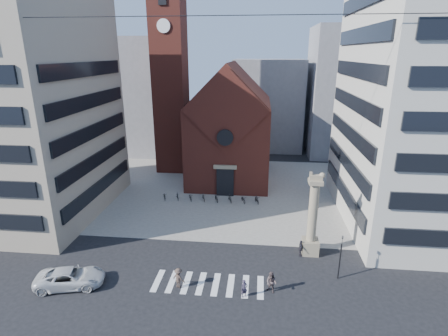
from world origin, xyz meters
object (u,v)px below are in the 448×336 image
Objects in this scene: pedestrian_0 at (244,289)px; lion_column at (312,222)px; pedestrian_1 at (271,282)px; white_car at (70,278)px; scooter_0 at (165,196)px; pedestrian_2 at (301,248)px; traffic_light at (340,256)px.

lion_column is at bearing 18.81° from pedestrian_0.
lion_column is 5.47× the size of pedestrian_0.
pedestrian_1 is (2.23, 0.83, 0.16)m from pedestrian_0.
white_car is at bearing -160.68° from lion_column.
pedestrian_0 is at bearing -129.27° from pedestrian_1.
lion_column is 21.83m from scooter_0.
pedestrian_1 reaches higher than pedestrian_2.
white_car is 17.30m from pedestrian_1.
pedestrian_2 is at bearing -145.82° from lion_column.
pedestrian_0 is 2.39m from pedestrian_1.
pedestrian_1 reaches higher than scooter_0.
traffic_light is (1.99, -4.00, -1.17)m from lion_column.
white_car is at bearing -171.53° from traffic_light.
pedestrian_2 reaches higher than pedestrian_0.
traffic_light is at bearing -57.23° from scooter_0.
traffic_light is 23.59m from white_car.
scooter_0 is at bearing -22.44° from white_car.
pedestrian_0 is 8.48m from pedestrian_2.
pedestrian_0 is (15.04, 0.12, 0.00)m from white_car.
lion_column is 2.02× the size of traffic_light.
white_car is 15.04m from pedestrian_0.
pedestrian_2 is at bearing 93.13° from pedestrian_1.
pedestrian_1 is at bearing -71.49° from scooter_0.
white_car is 3.60× the size of pedestrian_0.
white_car is 2.99× the size of pedestrian_1.
traffic_light is 2.25× the size of pedestrian_1.
pedestrian_0 is at bearing -157.92° from traffic_light.
pedestrian_1 is 23.10m from scooter_0.
white_car is 3.30× the size of pedestrian_2.
white_car is at bearing 149.68° from pedestrian_0.
traffic_light reaches higher than pedestrian_0.
pedestrian_2 is at bearing -84.72° from white_car.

